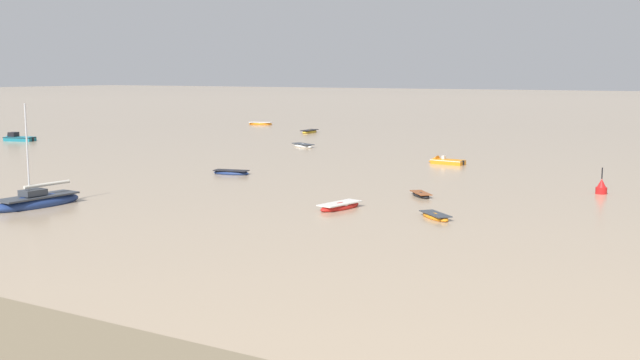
% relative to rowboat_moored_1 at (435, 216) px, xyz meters
% --- Properties ---
extents(rowboat_moored_1, '(3.03, 2.76, 0.48)m').
position_rel_rowboat_moored_1_xyz_m(rowboat_moored_1, '(0.00, 0.00, 0.00)').
color(rowboat_moored_1, orange).
rests_on(rowboat_moored_1, ground).
extents(sailboat_moored_0, '(2.57, 7.12, 7.86)m').
position_rel_rowboat_moored_1_xyz_m(sailboat_moored_0, '(-26.69, -10.56, 0.21)').
color(sailboat_moored_0, navy).
rests_on(sailboat_moored_0, ground).
extents(rowboat_moored_2, '(2.05, 4.12, 0.62)m').
position_rel_rowboat_moored_1_xyz_m(rowboat_moored_2, '(-7.25, -0.14, 0.04)').
color(rowboat_moored_2, red).
rests_on(rowboat_moored_2, ground).
extents(rowboat_moored_3, '(1.89, 4.44, 0.68)m').
position_rel_rowboat_moored_1_xyz_m(rowboat_moored_3, '(-45.46, 57.55, 0.05)').
color(rowboat_moored_3, gold).
rests_on(rowboat_moored_3, ground).
extents(motorboat_moored_0, '(4.20, 1.76, 1.40)m').
position_rel_rowboat_moored_1_xyz_m(motorboat_moored_0, '(-11.08, 29.06, 0.06)').
color(motorboat_moored_0, orange).
rests_on(motorboat_moored_0, ground).
extents(rowboat_moored_5, '(3.81, 2.08, 0.57)m').
position_rel_rowboat_moored_1_xyz_m(rowboat_moored_5, '(-25.34, 10.70, 0.02)').
color(rowboat_moored_5, navy).
rests_on(rowboat_moored_5, ground).
extents(rowboat_moored_6, '(2.66, 2.75, 0.45)m').
position_rel_rowboat_moored_1_xyz_m(rowboat_moored_6, '(-4.48, 7.93, -0.01)').
color(rowboat_moored_6, black).
rests_on(rowboat_moored_6, ground).
extents(rowboat_moored_7, '(4.77, 2.83, 0.71)m').
position_rel_rowboat_moored_1_xyz_m(rowboat_moored_7, '(-63.45, 69.21, 0.06)').
color(rowboat_moored_7, orange).
rests_on(rowboat_moored_7, ground).
extents(motorboat_moored_2, '(5.23, 3.08, 1.88)m').
position_rel_rowboat_moored_1_xyz_m(motorboat_moored_2, '(-73.75, 23.41, 0.15)').
color(motorboat_moored_2, '#197084').
rests_on(motorboat_moored_2, ground).
extents(rowboat_moored_8, '(4.19, 3.00, 0.63)m').
position_rel_rowboat_moored_1_xyz_m(rowboat_moored_8, '(-33.75, 36.96, 0.04)').
color(rowboat_moored_8, white).
rests_on(rowboat_moored_8, ground).
extents(channel_buoy, '(0.90, 0.90, 2.30)m').
position_rel_rowboat_moored_1_xyz_m(channel_buoy, '(7.45, 16.58, 0.33)').
color(channel_buoy, red).
rests_on(channel_buoy, ground).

